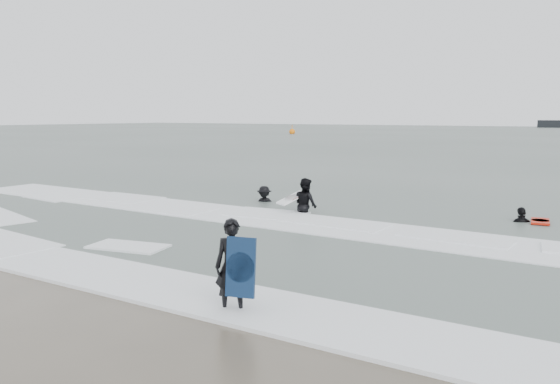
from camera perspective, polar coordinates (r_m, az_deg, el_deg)
The scene contains 9 objects.
ground at distance 11.69m, azimuth -13.33°, elevation -8.27°, with size 320.00×320.00×0.00m, color brown.
sea at distance 88.23m, azimuth 27.08°, elevation 5.10°, with size 320.00×320.00×0.00m, color #47544C.
surfer_centre at distance 9.28m, azimuth -4.94°, elevation -12.43°, with size 0.58×0.38×1.60m, color black.
surfer_wading at distance 17.90m, azimuth 2.69°, elevation -2.39°, with size 0.86×0.67×1.77m, color black.
surfer_breaker at distance 20.20m, azimuth -1.66°, elevation -1.19°, with size 0.96×0.55×1.49m, color black.
surfer_right_near at distance 18.00m, azimuth 23.92°, elevation -3.03°, with size 0.97×0.40×1.65m, color black.
surf_foam at distance 14.42m, azimuth -2.77°, elevation -4.79°, with size 30.03×9.06×0.09m.
bodyboards at distance 14.54m, azimuth 10.10°, elevation -2.95°, with size 7.87×11.51×1.25m.
buoy at distance 93.85m, azimuth 1.27°, elevation 6.32°, with size 1.00×1.00×1.65m.
Camera 1 is at (8.07, -7.81, 3.24)m, focal length 35.00 mm.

